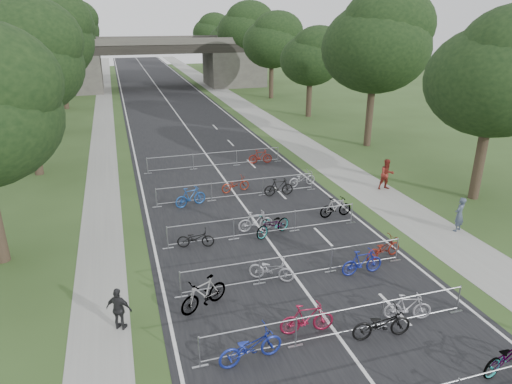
# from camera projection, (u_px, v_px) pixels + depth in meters

# --- Properties ---
(road) EXTENTS (11.00, 140.00, 0.01)m
(road) POSITION_uv_depth(u_px,v_px,m) (171.00, 106.00, 53.07)
(road) COLOR black
(road) RESTS_ON ground
(sidewalk_right) EXTENTS (3.00, 140.00, 0.01)m
(sidewalk_right) POSITION_uv_depth(u_px,v_px,m) (237.00, 103.00, 55.27)
(sidewalk_right) COLOR gray
(sidewalk_right) RESTS_ON ground
(sidewalk_left) EXTENTS (2.00, 140.00, 0.01)m
(sidewalk_left) POSITION_uv_depth(u_px,v_px,m) (104.00, 110.00, 51.01)
(sidewalk_left) COLOR gray
(sidewalk_left) RESTS_ON ground
(lane_markings) EXTENTS (0.12, 140.00, 0.00)m
(lane_markings) POSITION_uv_depth(u_px,v_px,m) (171.00, 106.00, 53.07)
(lane_markings) COLOR silver
(lane_markings) RESTS_ON ground
(overpass_bridge) EXTENTS (31.00, 8.00, 7.05)m
(overpass_bridge) POSITION_uv_depth(u_px,v_px,m) (156.00, 63.00, 65.16)
(overpass_bridge) COLOR #494641
(overpass_bridge) RESTS_ON ground
(tree_right_0) EXTENTS (7.17, 7.17, 10.93)m
(tree_right_0) POSITION_uv_depth(u_px,v_px,m) (498.00, 75.00, 23.82)
(tree_right_0) COLOR #33261C
(tree_right_0) RESTS_ON ground
(tree_left_1) EXTENTS (7.56, 7.56, 11.53)m
(tree_left_1) POSITION_uv_depth(u_px,v_px,m) (21.00, 60.00, 27.63)
(tree_left_1) COLOR #33261C
(tree_left_1) RESTS_ON ground
(tree_right_1) EXTENTS (8.18, 8.18, 12.47)m
(tree_right_1) POSITION_uv_depth(u_px,v_px,m) (378.00, 43.00, 34.16)
(tree_right_1) COLOR #33261C
(tree_right_1) RESTS_ON ground
(tree_left_2) EXTENTS (8.40, 8.40, 12.81)m
(tree_left_2) POSITION_uv_depth(u_px,v_px,m) (43.00, 38.00, 38.03)
(tree_left_2) COLOR #33261C
(tree_left_2) RESTS_ON ground
(tree_right_2) EXTENTS (6.16, 6.16, 9.39)m
(tree_right_2) POSITION_uv_depth(u_px,v_px,m) (312.00, 57.00, 45.55)
(tree_right_2) COLOR #33261C
(tree_right_2) RESTS_ON ground
(tree_left_3) EXTENTS (6.72, 6.72, 10.25)m
(tree_left_3) POSITION_uv_depth(u_px,v_px,m) (59.00, 49.00, 49.31)
(tree_left_3) COLOR #33261C
(tree_left_3) RESTS_ON ground
(tree_right_3) EXTENTS (7.17, 7.17, 10.93)m
(tree_right_3) POSITION_uv_depth(u_px,v_px,m) (273.00, 41.00, 55.90)
(tree_right_3) COLOR #33261C
(tree_right_3) RESTS_ON ground
(tree_left_4) EXTENTS (7.56, 7.56, 11.53)m
(tree_left_4) POSITION_uv_depth(u_px,v_px,m) (66.00, 37.00, 59.71)
(tree_left_4) COLOR #33261C
(tree_left_4) RESTS_ON ground
(tree_right_4) EXTENTS (8.18, 8.18, 12.47)m
(tree_right_4) POSITION_uv_depth(u_px,v_px,m) (246.00, 30.00, 66.24)
(tree_right_4) COLOR #33261C
(tree_right_4) RESTS_ON ground
(tree_left_5) EXTENTS (8.40, 8.40, 12.81)m
(tree_left_5) POSITION_uv_depth(u_px,v_px,m) (71.00, 28.00, 70.11)
(tree_left_5) COLOR #33261C
(tree_left_5) RESTS_ON ground
(tree_right_5) EXTENTS (6.16, 6.16, 9.39)m
(tree_right_5) POSITION_uv_depth(u_px,v_px,m) (227.00, 40.00, 77.63)
(tree_right_5) COLOR #33261C
(tree_right_5) RESTS_ON ground
(tree_left_6) EXTENTS (6.72, 6.72, 10.25)m
(tree_left_6) POSITION_uv_depth(u_px,v_px,m) (77.00, 36.00, 81.39)
(tree_left_6) COLOR #33261C
(tree_left_6) RESTS_ON ground
(tree_right_6) EXTENTS (7.17, 7.17, 10.93)m
(tree_right_6) POSITION_uv_depth(u_px,v_px,m) (212.00, 32.00, 87.98)
(tree_right_6) COLOR #33261C
(tree_right_6) RESTS_ON ground
(barrier_row_2) EXTENTS (9.70, 0.08, 1.10)m
(barrier_row_2) POSITION_uv_depth(u_px,v_px,m) (340.00, 323.00, 14.74)
(barrier_row_2) COLOR #97999E
(barrier_row_2) RESTS_ON ground
(barrier_row_3) EXTENTS (9.70, 0.08, 1.10)m
(barrier_row_3) POSITION_uv_depth(u_px,v_px,m) (296.00, 266.00, 18.12)
(barrier_row_3) COLOR #97999E
(barrier_row_3) RESTS_ON ground
(barrier_row_4) EXTENTS (9.70, 0.08, 1.10)m
(barrier_row_4) POSITION_uv_depth(u_px,v_px,m) (265.00, 225.00, 21.69)
(barrier_row_4) COLOR #97999E
(barrier_row_4) RESTS_ON ground
(barrier_row_5) EXTENTS (9.70, 0.08, 1.10)m
(barrier_row_5) POSITION_uv_depth(u_px,v_px,m) (238.00, 189.00, 26.14)
(barrier_row_5) COLOR #97999E
(barrier_row_5) RESTS_ON ground
(barrier_row_6) EXTENTS (9.70, 0.08, 1.10)m
(barrier_row_6) POSITION_uv_depth(u_px,v_px,m) (215.00, 160.00, 31.49)
(barrier_row_6) COLOR #97999E
(barrier_row_6) RESTS_ON ground
(bike_7) EXTENTS (2.20, 1.11, 1.10)m
(bike_7) POSITION_uv_depth(u_px,v_px,m) (508.00, 355.00, 13.35)
(bike_7) COLOR #97999E
(bike_7) RESTS_ON ground
(bike_8) EXTENTS (2.16, 1.01, 1.09)m
(bike_8) POSITION_uv_depth(u_px,v_px,m) (251.00, 347.00, 13.70)
(bike_8) COLOR navy
(bike_8) RESTS_ON ground
(bike_9) EXTENTS (1.89, 0.70, 1.11)m
(bike_9) POSITION_uv_depth(u_px,v_px,m) (307.00, 319.00, 14.95)
(bike_9) COLOR maroon
(bike_9) RESTS_ON ground
(bike_10) EXTENTS (2.07, 0.87, 1.06)m
(bike_10) POSITION_uv_depth(u_px,v_px,m) (382.00, 324.00, 14.73)
(bike_10) COLOR black
(bike_10) RESTS_ON ground
(bike_11) EXTENTS (1.71, 0.91, 0.99)m
(bike_11) POSITION_uv_depth(u_px,v_px,m) (408.00, 307.00, 15.64)
(bike_11) COLOR #A9A8B0
(bike_11) RESTS_ON ground
(bike_12) EXTENTS (2.03, 1.40, 1.20)m
(bike_12) POSITION_uv_depth(u_px,v_px,m) (204.00, 294.00, 16.22)
(bike_12) COLOR #97999E
(bike_12) RESTS_ON ground
(bike_13) EXTENTS (1.89, 1.49, 0.96)m
(bike_13) POSITION_uv_depth(u_px,v_px,m) (271.00, 269.00, 18.00)
(bike_13) COLOR #A5A5AD
(bike_13) RESTS_ON ground
(bike_14) EXTENTS (1.81, 0.52, 1.08)m
(bike_14) POSITION_uv_depth(u_px,v_px,m) (362.00, 262.00, 18.39)
(bike_14) COLOR navy
(bike_14) RESTS_ON ground
(bike_15) EXTENTS (1.97, 1.07, 0.98)m
(bike_15) POSITION_uv_depth(u_px,v_px,m) (383.00, 248.00, 19.60)
(bike_15) COLOR maroon
(bike_15) RESTS_ON ground
(bike_16) EXTENTS (1.76, 0.94, 0.88)m
(bike_16) POSITION_uv_depth(u_px,v_px,m) (196.00, 238.00, 20.60)
(bike_16) COLOR black
(bike_16) RESTS_ON ground
(bike_17) EXTENTS (1.75, 0.56, 1.04)m
(bike_17) POSITION_uv_depth(u_px,v_px,m) (255.00, 221.00, 22.10)
(bike_17) COLOR #AFB0B8
(bike_17) RESTS_ON ground
(bike_18) EXTENTS (2.16, 1.48, 1.07)m
(bike_18) POSITION_uv_depth(u_px,v_px,m) (273.00, 225.00, 21.69)
(bike_18) COLOR #97999E
(bike_18) RESTS_ON ground
(bike_19) EXTENTS (1.80, 0.55, 1.07)m
(bike_19) POSITION_uv_depth(u_px,v_px,m) (336.00, 207.00, 23.68)
(bike_19) COLOR #97999E
(bike_19) RESTS_ON ground
(bike_20) EXTENTS (1.89, 1.01, 1.09)m
(bike_20) POSITION_uv_depth(u_px,v_px,m) (191.00, 197.00, 25.03)
(bike_20) COLOR #1C4C9E
(bike_20) RESTS_ON ground
(bike_21) EXTENTS (1.87, 0.96, 0.94)m
(bike_21) POSITION_uv_depth(u_px,v_px,m) (235.00, 184.00, 27.12)
(bike_21) COLOR maroon
(bike_21) RESTS_ON ground
(bike_22) EXTENTS (1.77, 0.57, 1.05)m
(bike_22) POSITION_uv_depth(u_px,v_px,m) (279.00, 187.00, 26.51)
(bike_22) COLOR black
(bike_22) RESTS_ON ground
(bike_23) EXTENTS (1.90, 0.92, 0.96)m
(bike_23) POSITION_uv_depth(u_px,v_px,m) (302.00, 179.00, 28.02)
(bike_23) COLOR #95979C
(bike_23) RESTS_ON ground
(bike_27) EXTENTS (1.73, 0.68, 1.01)m
(bike_27) POSITION_uv_depth(u_px,v_px,m) (260.00, 157.00, 32.32)
(bike_27) COLOR #A02417
(bike_27) RESTS_ON ground
(pedestrian_a) EXTENTS (0.75, 0.64, 1.74)m
(pedestrian_a) POSITION_uv_depth(u_px,v_px,m) (459.00, 215.00, 22.01)
(pedestrian_a) COLOR #394455
(pedestrian_a) RESTS_ON ground
(pedestrian_b) EXTENTS (0.96, 0.77, 1.88)m
(pedestrian_b) POSITION_uv_depth(u_px,v_px,m) (387.00, 175.00, 27.34)
(pedestrian_b) COLOR maroon
(pedestrian_b) RESTS_ON ground
(pedestrian_c) EXTENTS (0.97, 0.77, 1.54)m
(pedestrian_c) POSITION_uv_depth(u_px,v_px,m) (119.00, 309.00, 15.07)
(pedestrian_c) COLOR black
(pedestrian_c) RESTS_ON ground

